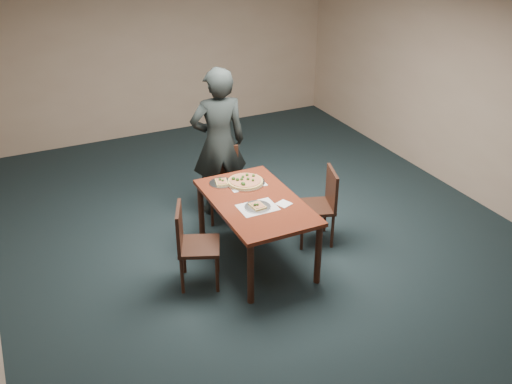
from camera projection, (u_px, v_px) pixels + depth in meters
name	position (u px, v px, depth m)	size (l,w,h in m)	color
ground	(269.00, 243.00, 6.78)	(8.00, 8.00, 0.00)	black
room_shell	(270.00, 104.00, 5.96)	(8.00, 8.00, 8.00)	tan
dining_table	(256.00, 208.00, 6.20)	(0.90, 1.50, 0.75)	#521C10
chair_far	(223.00, 179.00, 7.14)	(0.52, 0.52, 0.91)	black
chair_left	(191.00, 241.00, 5.87)	(0.55, 0.55, 0.91)	black
chair_right	(322.00, 202.00, 6.61)	(0.53, 0.53, 0.91)	black
diner	(219.00, 143.00, 7.04)	(0.70, 0.46, 1.91)	black
placemat_main	(245.00, 183.00, 6.52)	(0.42, 0.32, 0.00)	white
placemat_near	(258.00, 207.00, 6.02)	(0.40, 0.30, 0.00)	white
pizza_pan	(245.00, 181.00, 6.51)	(0.45, 0.45, 0.07)	silver
slice_plate_near	(258.00, 206.00, 6.01)	(0.28, 0.28, 0.06)	silver
slice_plate_far	(221.00, 182.00, 6.51)	(0.28, 0.28, 0.06)	silver
napkin	(284.00, 204.00, 6.08)	(0.14, 0.14, 0.01)	white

